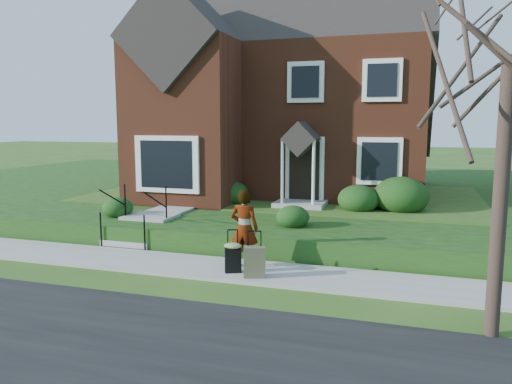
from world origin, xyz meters
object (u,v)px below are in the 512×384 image
at_px(suitcase_black, 233,256).
at_px(tree_verge, 512,37).
at_px(front_steps, 142,225).
at_px(woman, 244,228).
at_px(suitcase_olive, 254,262).

bearing_deg(suitcase_black, tree_verge, -43.53).
bearing_deg(front_steps, woman, -24.53).
xyz_separation_m(woman, tree_verge, (4.84, -2.16, 3.58)).
xyz_separation_m(suitcase_black, suitcase_olive, (0.55, -0.18, -0.03)).
bearing_deg(woman, tree_verge, 153.23).
relative_size(woman, suitcase_olive, 1.78).
bearing_deg(suitcase_black, suitcase_olive, -43.20).
distance_m(woman, suitcase_olive, 0.99).
bearing_deg(woman, suitcase_black, 76.67).
height_order(woman, tree_verge, tree_verge).
bearing_deg(tree_verge, suitcase_olive, 161.26).
xyz_separation_m(front_steps, woman, (3.57, -1.63, 0.49)).
bearing_deg(suitcase_black, woman, 54.53).
relative_size(front_steps, woman, 1.14).
xyz_separation_m(woman, suitcase_olive, (0.46, -0.68, -0.55)).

